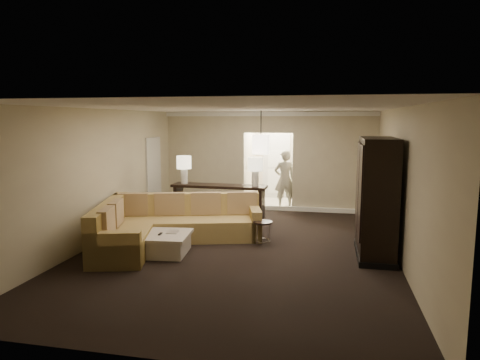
% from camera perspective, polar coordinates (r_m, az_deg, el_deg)
% --- Properties ---
extents(ground, '(8.00, 8.00, 0.00)m').
position_cam_1_polar(ground, '(8.61, -0.16, -9.36)').
color(ground, black).
rests_on(ground, ground).
extents(wall_back, '(6.00, 0.04, 2.80)m').
position_cam_1_polar(wall_back, '(12.21, 3.74, 2.52)').
color(wall_back, beige).
rests_on(wall_back, ground).
extents(wall_front, '(6.00, 0.04, 2.80)m').
position_cam_1_polar(wall_front, '(4.54, -10.82, -7.14)').
color(wall_front, beige).
rests_on(wall_front, ground).
extents(wall_left, '(0.04, 8.00, 2.80)m').
position_cam_1_polar(wall_left, '(9.38, -18.39, 0.45)').
color(wall_left, beige).
rests_on(wall_left, ground).
extents(wall_right, '(0.04, 8.00, 2.80)m').
position_cam_1_polar(wall_right, '(8.22, 20.75, -0.70)').
color(wall_right, beige).
rests_on(wall_right, ground).
extents(ceiling, '(6.00, 8.00, 0.02)m').
position_cam_1_polar(ceiling, '(8.21, -0.17, 9.62)').
color(ceiling, white).
rests_on(ceiling, wall_back).
extents(crown_molding, '(6.00, 0.10, 0.12)m').
position_cam_1_polar(crown_molding, '(12.10, 3.77, 8.78)').
color(crown_molding, white).
rests_on(crown_molding, wall_back).
extents(baseboard, '(6.00, 0.10, 0.12)m').
position_cam_1_polar(baseboard, '(12.36, 3.65, -3.69)').
color(baseboard, white).
rests_on(baseboard, ground).
extents(side_door, '(0.05, 0.90, 2.10)m').
position_cam_1_polar(side_door, '(11.90, -11.42, 0.54)').
color(side_door, silver).
rests_on(side_door, ground).
extents(foyer, '(1.44, 2.02, 2.80)m').
position_cam_1_polar(foyer, '(13.54, 4.54, 2.64)').
color(foyer, white).
rests_on(foyer, ground).
extents(sectional_sofa, '(3.39, 3.22, 0.97)m').
position_cam_1_polar(sectional_sofa, '(9.10, -9.80, -5.99)').
color(sectional_sofa, brown).
rests_on(sectional_sofa, ground).
extents(coffee_table, '(1.08, 1.08, 0.41)m').
position_cam_1_polar(coffee_table, '(8.49, -10.14, -8.31)').
color(coffee_table, silver).
rests_on(coffee_table, ground).
extents(console_table, '(2.44, 0.62, 0.94)m').
position_cam_1_polar(console_table, '(10.92, -2.80, -2.60)').
color(console_table, black).
rests_on(console_table, ground).
extents(armoire, '(0.67, 1.56, 2.25)m').
position_cam_1_polar(armoire, '(8.41, 17.67, -2.59)').
color(armoire, black).
rests_on(armoire, ground).
extents(drink_table, '(0.39, 0.39, 0.49)m').
position_cam_1_polar(drink_table, '(8.91, 3.03, -6.41)').
color(drink_table, black).
rests_on(drink_table, ground).
extents(table_lamp_left, '(0.37, 0.37, 0.72)m').
position_cam_1_polar(table_lamp_left, '(11.09, -7.48, 1.98)').
color(table_lamp_left, silver).
rests_on(table_lamp_left, console_table).
extents(table_lamp_right, '(0.37, 0.37, 0.72)m').
position_cam_1_polar(table_lamp_right, '(10.56, 2.05, 1.74)').
color(table_lamp_right, silver).
rests_on(table_lamp_right, console_table).
extents(pendant_light, '(0.38, 0.38, 1.09)m').
position_cam_1_polar(pendant_light, '(10.89, 2.80, 4.77)').
color(pendant_light, black).
rests_on(pendant_light, ceiling).
extents(person, '(0.80, 0.68, 1.88)m').
position_cam_1_polar(person, '(12.50, 5.96, 0.51)').
color(person, beige).
rests_on(person, ground).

